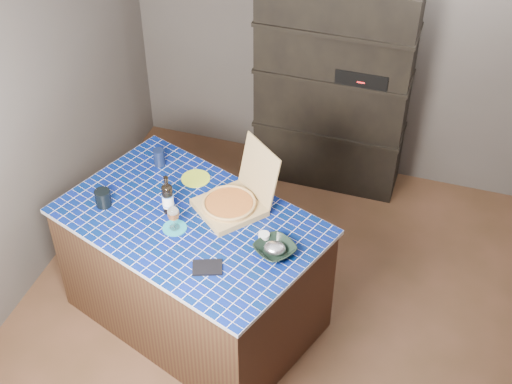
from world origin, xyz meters
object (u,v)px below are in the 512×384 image
(kitchen_island, at_px, (194,269))
(pizza_box, at_px, (232,202))
(mead_bottle, at_px, (168,198))
(bowl, at_px, (275,249))
(dvd_case, at_px, (207,267))
(wine_glass, at_px, (173,214))

(kitchen_island, relative_size, pizza_box, 3.22)
(mead_bottle, xyz_separation_m, bowl, (0.75, -0.15, -0.08))
(mead_bottle, relative_size, dvd_case, 1.63)
(kitchen_island, height_order, bowl, bowl)
(mead_bottle, distance_m, wine_glass, 0.17)
(wine_glass, xyz_separation_m, bowl, (0.65, -0.01, -0.09))
(kitchen_island, height_order, wine_glass, wine_glass)
(kitchen_island, relative_size, dvd_case, 10.94)
(kitchen_island, relative_size, bowl, 8.14)
(kitchen_island, distance_m, dvd_case, 0.63)
(dvd_case, bearing_deg, wine_glass, -149.89)
(pizza_box, bearing_deg, wine_glass, -94.82)
(pizza_box, height_order, bowl, pizza_box)
(kitchen_island, xyz_separation_m, bowl, (0.59, -0.11, 0.48))
(kitchen_island, height_order, pizza_box, pizza_box)
(dvd_case, bearing_deg, kitchen_island, -165.07)
(pizza_box, distance_m, dvd_case, 0.55)
(wine_glass, relative_size, dvd_case, 0.98)
(mead_bottle, relative_size, wine_glass, 1.65)
(pizza_box, xyz_separation_m, wine_glass, (-0.28, -0.29, 0.06))
(mead_bottle, bearing_deg, wine_glass, -54.66)
(pizza_box, relative_size, wine_glass, 3.45)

